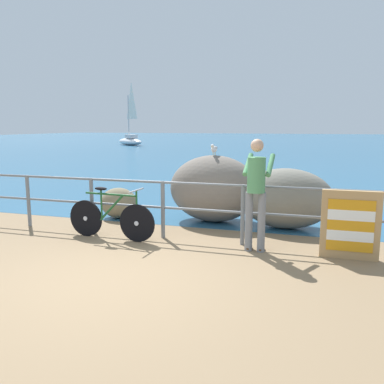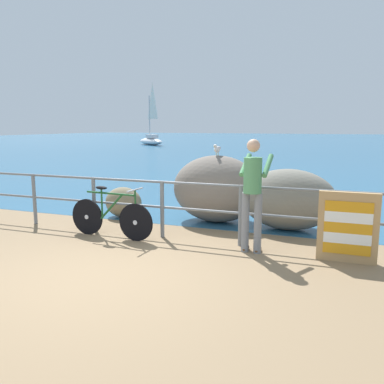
{
  "view_description": "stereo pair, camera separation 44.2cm",
  "coord_description": "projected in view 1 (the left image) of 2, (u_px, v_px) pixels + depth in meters",
  "views": [
    {
      "loc": [
        2.56,
        -4.53,
        1.99
      ],
      "look_at": [
        0.42,
        2.37,
        0.78
      ],
      "focal_mm": 37.61,
      "sensor_mm": 36.0,
      "label": 1
    },
    {
      "loc": [
        2.97,
        -4.38,
        1.99
      ],
      "look_at": [
        0.42,
        2.37,
        0.78
      ],
      "focal_mm": 37.61,
      "sensor_mm": 36.0,
      "label": 2
    }
  ],
  "objects": [
    {
      "name": "sea_surface",
      "position": [
        296.0,
        141.0,
        50.39
      ],
      "size": [
        120.0,
        90.0,
        0.01
      ],
      "primitive_type": "cube",
      "color": "#285B7F",
      "rests_on": "ground_plane"
    },
    {
      "name": "ground_plane",
      "position": [
        272.0,
        159.0,
        24.19
      ],
      "size": [
        120.0,
        120.0,
        0.1
      ],
      "primitive_type": "cube",
      "color": "#846B4C"
    },
    {
      "name": "sailboat",
      "position": [
        130.0,
        138.0,
        40.21
      ],
      "size": [
        4.26,
        3.74,
        6.16
      ],
      "rotation": [
        0.0,
        0.0,
        2.47
      ],
      "color": "white",
      "rests_on": "sea_surface"
    },
    {
      "name": "seagull",
      "position": [
        214.0,
        149.0,
        8.18
      ],
      "size": [
        0.13,
        0.34,
        0.23
      ],
      "rotation": [
        0.0,
        0.0,
        4.67
      ],
      "color": "gold",
      "rests_on": "breakwater_boulder_main"
    },
    {
      "name": "bicycle",
      "position": [
        111.0,
        217.0,
        7.05
      ],
      "size": [
        1.7,
        0.48,
        0.92
      ],
      "rotation": [
        0.0,
        0.0,
        -0.06
      ],
      "color": "black",
      "rests_on": "ground_plane"
    },
    {
      "name": "promenade_railing",
      "position": [
        163.0,
        202.0,
        7.09
      ],
      "size": [
        8.62,
        0.07,
        1.02
      ],
      "color": "slate",
      "rests_on": "ground_plane"
    },
    {
      "name": "breakwater_boulder_main",
      "position": [
        214.0,
        189.0,
        8.32
      ],
      "size": [
        1.85,
        1.29,
        1.38
      ],
      "color": "slate",
      "rests_on": "ground"
    },
    {
      "name": "folded_deckchair_stack",
      "position": [
        350.0,
        225.0,
        5.97
      ],
      "size": [
        0.84,
        0.1,
        1.04
      ],
      "color": "tan",
      "rests_on": "ground_plane"
    },
    {
      "name": "person_at_railing",
      "position": [
        256.0,
        190.0,
        6.28
      ],
      "size": [
        0.45,
        0.64,
        1.78
      ],
      "rotation": [
        0.0,
        0.0,
        1.54
      ],
      "color": "slate",
      "rests_on": "ground_plane"
    },
    {
      "name": "breakwater_boulder_left",
      "position": [
        119.0,
        203.0,
        8.65
      ],
      "size": [
        0.83,
        0.61,
        0.66
      ],
      "color": "#7E7255",
      "rests_on": "ground"
    },
    {
      "name": "breakwater_boulder_right",
      "position": [
        286.0,
        198.0,
        7.78
      ],
      "size": [
        1.8,
        1.07,
        1.17
      ],
      "color": "slate",
      "rests_on": "ground"
    }
  ]
}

